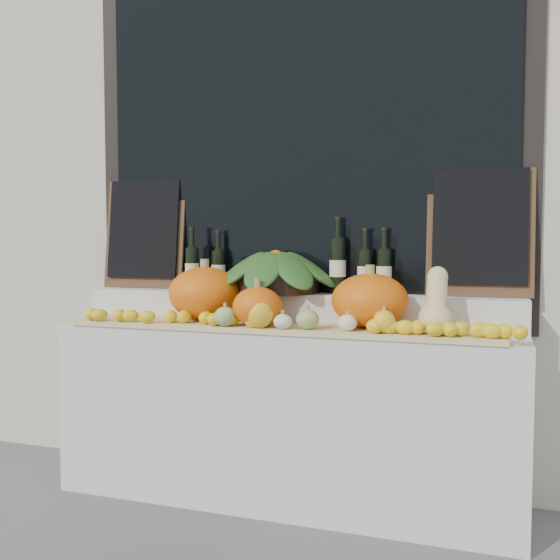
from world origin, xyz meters
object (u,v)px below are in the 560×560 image
(butternut_squash, at_px, (436,305))
(produce_bowl, at_px, (276,272))
(pumpkin_right, at_px, (370,300))
(pumpkin_left, at_px, (205,293))
(wine_bottle_tall, at_px, (338,266))

(butternut_squash, distance_m, produce_bowl, 0.89)
(pumpkin_right, height_order, butternut_squash, butternut_squash)
(pumpkin_left, xyz_separation_m, butternut_squash, (1.16, -0.09, -0.01))
(pumpkin_left, bearing_deg, pumpkin_right, -0.80)
(pumpkin_left, relative_size, produce_bowl, 0.54)
(wine_bottle_tall, bearing_deg, pumpkin_left, -161.02)
(produce_bowl, height_order, wine_bottle_tall, wine_bottle_tall)
(pumpkin_right, relative_size, wine_bottle_tall, 0.92)
(butternut_squash, bearing_deg, pumpkin_left, 175.43)
(pumpkin_right, xyz_separation_m, produce_bowl, (-0.53, 0.20, 0.12))
(pumpkin_right, xyz_separation_m, wine_bottle_tall, (-0.21, 0.23, 0.15))
(pumpkin_left, distance_m, produce_bowl, 0.39)
(pumpkin_right, distance_m, butternut_squash, 0.32)
(butternut_squash, xyz_separation_m, wine_bottle_tall, (-0.52, 0.31, 0.16))
(butternut_squash, height_order, produce_bowl, produce_bowl)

